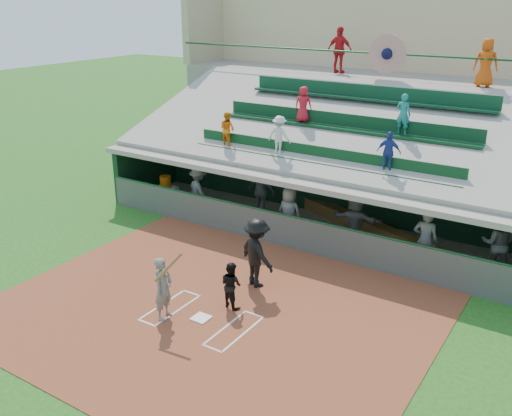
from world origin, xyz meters
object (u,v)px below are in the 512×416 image
Objects in this scene: catcher at (231,285)px; home_plate at (201,318)px; white_table at (167,195)px; water_cooler at (165,181)px; batter_at_plate at (163,288)px.

home_plate is at bearing 85.84° from catcher.
home_plate is 8.79m from white_table.
water_cooler reaches higher than home_plate.
catcher is (0.29, 0.93, 0.62)m from home_plate.
water_cooler is (-6.69, 5.10, 0.28)m from catcher.
home_plate is at bearing 29.44° from batter_at_plate.
batter_at_plate is at bearing -150.56° from home_plate.
batter_at_plate is 8.57m from white_table.
home_plate is 0.22× the size of batter_at_plate.
home_plate is 0.56× the size of white_table.
home_plate is at bearing -43.33° from water_cooler.
batter_at_plate reaches higher than home_plate.
catcher reaches higher than home_plate.
home_plate is 0.99× the size of water_cooler.
white_table is (-6.37, 6.05, 0.34)m from home_plate.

